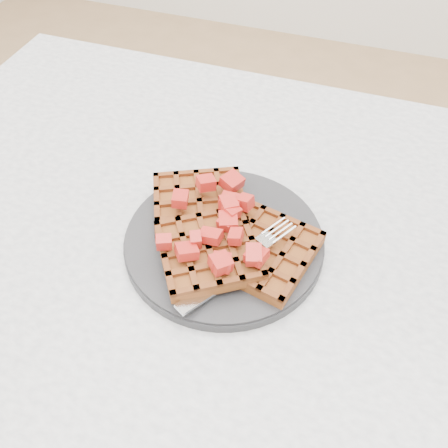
% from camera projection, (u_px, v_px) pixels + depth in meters
% --- Properties ---
extents(table, '(1.20, 0.80, 0.75)m').
position_uv_depth(table, '(276.00, 315.00, 0.69)').
color(table, silver).
rests_on(table, ground).
extents(plate, '(0.25, 0.25, 0.02)m').
position_uv_depth(plate, '(224.00, 241.00, 0.62)').
color(plate, '#242427').
rests_on(plate, table).
extents(waffles, '(0.24, 0.23, 0.03)m').
position_uv_depth(waffles, '(223.00, 233.00, 0.60)').
color(waffles, brown).
rests_on(waffles, plate).
extents(strawberry_pile, '(0.15, 0.15, 0.02)m').
position_uv_depth(strawberry_pile, '(224.00, 216.00, 0.58)').
color(strawberry_pile, '#9C0F0C').
rests_on(strawberry_pile, waffles).
extents(fork, '(0.11, 0.17, 0.02)m').
position_uv_depth(fork, '(245.00, 265.00, 0.57)').
color(fork, silver).
rests_on(fork, plate).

